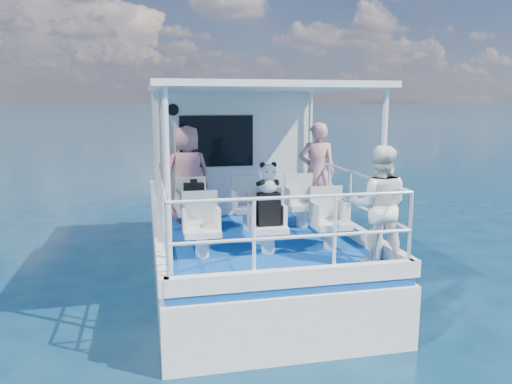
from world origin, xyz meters
TOP-DOWN VIEW (x-y plane):
  - ground at (0.00, 0.00)m, footprint 2000.00×2000.00m
  - hull at (0.00, 1.00)m, footprint 3.00×7.00m
  - deck at (0.00, 1.00)m, footprint 2.90×6.90m
  - cabin at (0.00, 2.30)m, footprint 2.85×2.00m
  - canopy at (0.00, -0.20)m, footprint 3.00×3.20m
  - canopy_posts at (0.00, -0.25)m, footprint 2.77×2.97m
  - railings at (0.00, -0.58)m, footprint 2.84×3.59m
  - seat_port_fwd at (-0.90, 0.20)m, footprint 0.48×0.46m
  - seat_center_fwd at (0.00, 0.20)m, footprint 0.48×0.46m
  - seat_stbd_fwd at (0.90, 0.20)m, footprint 0.48×0.46m
  - seat_port_aft at (-0.90, -1.10)m, footprint 0.48×0.46m
  - seat_center_aft at (0.00, -1.10)m, footprint 0.48×0.46m
  - seat_stbd_aft at (0.90, -1.10)m, footprint 0.48×0.46m
  - passenger_port_fwd at (-0.91, 0.96)m, footprint 0.70×0.57m
  - passenger_stbd_fwd at (1.25, 0.50)m, footprint 0.70×0.55m
  - passenger_stbd_aft at (1.24, -1.86)m, footprint 0.90×0.81m
  - backpack_port at (-0.87, 0.18)m, footprint 0.31×0.17m
  - backpack_center at (0.01, -1.10)m, footprint 0.30×0.17m
  - compact_camera at (-0.88, 0.18)m, footprint 0.11×0.07m
  - panda at (-0.00, -1.10)m, footprint 0.27×0.22m

SIDE VIEW (x-z plane):
  - ground at x=0.00m, z-range 0.00..0.00m
  - hull at x=0.00m, z-range -0.80..0.80m
  - deck at x=0.00m, z-range 0.80..0.90m
  - seat_port_fwd at x=-0.90m, z-range 0.90..1.28m
  - seat_center_fwd at x=0.00m, z-range 0.90..1.28m
  - seat_stbd_fwd at x=0.90m, z-range 0.90..1.28m
  - seat_port_aft at x=-0.90m, z-range 0.90..1.28m
  - seat_center_aft at x=0.00m, z-range 0.90..1.28m
  - seat_stbd_aft at x=0.90m, z-range 0.90..1.28m
  - railings at x=0.00m, z-range 0.90..1.90m
  - backpack_port at x=-0.87m, z-range 1.28..1.69m
  - backpack_center at x=0.01m, z-range 1.28..1.72m
  - passenger_stbd_aft at x=1.24m, z-range 0.90..2.40m
  - compact_camera at x=-0.88m, z-range 1.69..1.75m
  - passenger_port_fwd at x=-0.91m, z-range 0.90..2.55m
  - passenger_stbd_fwd at x=1.25m, z-range 0.90..2.60m
  - panda at x=0.00m, z-range 1.72..2.14m
  - cabin at x=0.00m, z-range 0.90..3.10m
  - canopy_posts at x=0.00m, z-range 0.90..3.10m
  - canopy at x=0.00m, z-range 3.10..3.18m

